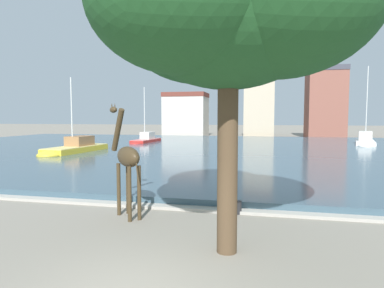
{
  "coord_description": "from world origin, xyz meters",
  "views": [
    {
      "loc": [
        2.68,
        -6.16,
        3.56
      ],
      "look_at": [
        -1.04,
        10.6,
        2.2
      ],
      "focal_mm": 31.87,
      "sensor_mm": 36.0,
      "label": 1
    }
  ],
  "objects_px": {
    "sailboat_yellow": "(73,150)",
    "shade_tree": "(225,11)",
    "giraffe_statue": "(127,159)",
    "sailboat_white": "(365,142)",
    "mooring_bollard": "(238,207)",
    "sailboat_red": "(145,141)"
  },
  "relations": [
    {
      "from": "sailboat_yellow",
      "to": "shade_tree",
      "type": "distance_m",
      "value": 25.49
    },
    {
      "from": "giraffe_statue",
      "to": "sailboat_white",
      "type": "xyz_separation_m",
      "value": [
        16.03,
        31.9,
        -1.47
      ]
    },
    {
      "from": "shade_tree",
      "to": "mooring_bollard",
      "type": "distance_m",
      "value": 6.95
    },
    {
      "from": "giraffe_statue",
      "to": "shade_tree",
      "type": "relative_size",
      "value": 0.5
    },
    {
      "from": "sailboat_white",
      "to": "sailboat_red",
      "type": "bearing_deg",
      "value": -175.32
    },
    {
      "from": "giraffe_statue",
      "to": "mooring_bollard",
      "type": "distance_m",
      "value": 4.43
    },
    {
      "from": "sailboat_white",
      "to": "mooring_bollard",
      "type": "height_order",
      "value": "sailboat_white"
    },
    {
      "from": "giraffe_statue",
      "to": "sailboat_yellow",
      "type": "distance_m",
      "value": 20.74
    },
    {
      "from": "sailboat_yellow",
      "to": "shade_tree",
      "type": "xyz_separation_m",
      "value": [
        16.18,
        -18.86,
        5.66
      ]
    },
    {
      "from": "sailboat_white",
      "to": "sailboat_red",
      "type": "height_order",
      "value": "sailboat_white"
    },
    {
      "from": "mooring_bollard",
      "to": "sailboat_yellow",
      "type": "bearing_deg",
      "value": 136.67
    },
    {
      "from": "sailboat_red",
      "to": "shade_tree",
      "type": "distance_m",
      "value": 35.51
    },
    {
      "from": "giraffe_statue",
      "to": "shade_tree",
      "type": "bearing_deg",
      "value": -31.81
    },
    {
      "from": "sailboat_white",
      "to": "mooring_bollard",
      "type": "xyz_separation_m",
      "value": [
        -12.18,
        -30.73,
        -0.37
      ]
    },
    {
      "from": "sailboat_red",
      "to": "sailboat_yellow",
      "type": "height_order",
      "value": "sailboat_red"
    },
    {
      "from": "sailboat_red",
      "to": "mooring_bollard",
      "type": "relative_size",
      "value": 14.63
    },
    {
      "from": "sailboat_white",
      "to": "sailboat_yellow",
      "type": "bearing_deg",
      "value": -151.63
    },
    {
      "from": "sailboat_red",
      "to": "mooring_bollard",
      "type": "height_order",
      "value": "sailboat_red"
    },
    {
      "from": "giraffe_statue",
      "to": "sailboat_red",
      "type": "xyz_separation_m",
      "value": [
        -10.4,
        29.74,
        -1.54
      ]
    },
    {
      "from": "shade_tree",
      "to": "sailboat_white",
      "type": "bearing_deg",
      "value": 70.26
    },
    {
      "from": "sailboat_yellow",
      "to": "sailboat_white",
      "type": "bearing_deg",
      "value": 28.37
    },
    {
      "from": "shade_tree",
      "to": "giraffe_statue",
      "type": "bearing_deg",
      "value": 148.19
    }
  ]
}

